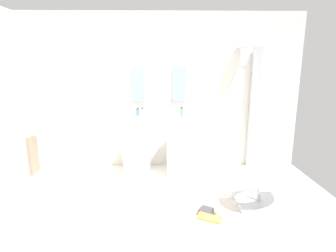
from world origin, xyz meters
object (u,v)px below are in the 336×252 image
(towel_rack, at_px, (31,156))
(soap_bottle_blue, at_px, (138,113))
(lounge_chair, at_px, (260,179))
(pedestal_sink_right, at_px, (179,143))
(soap_bottle_green, at_px, (182,112))
(soap_bottle_white, at_px, (142,112))
(pedestal_sink_left, at_px, (137,143))
(shower_column, at_px, (253,106))
(magazine_red, at_px, (208,213))
(coffee_mug, at_px, (217,211))
(magazine_charcoal, at_px, (208,211))
(magazine_ochre, at_px, (210,218))

(towel_rack, height_order, soap_bottle_blue, soap_bottle_blue)
(lounge_chair, xyz_separation_m, soap_bottle_blue, (-1.63, 1.18, 0.65))
(pedestal_sink_right, distance_m, soap_bottle_green, 0.51)
(towel_rack, distance_m, soap_bottle_white, 1.75)
(pedestal_sink_left, distance_m, soap_bottle_white, 0.51)
(pedestal_sink_right, bearing_deg, lounge_chair, -47.79)
(pedestal_sink_left, distance_m, shower_column, 2.06)
(shower_column, bearing_deg, pedestal_sink_right, -166.05)
(magazine_red, bearing_deg, coffee_mug, 7.40)
(magazine_charcoal, xyz_separation_m, soap_bottle_blue, (-0.96, 1.37, 0.97))
(pedestal_sink_left, bearing_deg, coffee_mug, -50.59)
(shower_column, height_order, magazine_charcoal, shower_column)
(magazine_red, distance_m, coffee_mug, 0.12)
(shower_column, bearing_deg, soap_bottle_green, -171.06)
(pedestal_sink_left, distance_m, magazine_ochre, 1.76)
(towel_rack, bearing_deg, soap_bottle_white, 39.43)
(magazine_charcoal, xyz_separation_m, soap_bottle_green, (-0.25, 1.36, 0.98))
(magazine_charcoal, distance_m, soap_bottle_blue, 1.93)
(magazine_charcoal, height_order, soap_bottle_white, soap_bottle_white)
(pedestal_sink_right, height_order, soap_bottle_white, soap_bottle_white)
(pedestal_sink_right, distance_m, coffee_mug, 1.43)
(towel_rack, relative_size, coffee_mug, 9.17)
(lounge_chair, xyz_separation_m, soap_bottle_green, (-0.91, 1.17, 0.66))
(magazine_red, bearing_deg, towel_rack, -164.40)
(soap_bottle_green, bearing_deg, magazine_charcoal, -79.68)
(towel_rack, relative_size, magazine_ochre, 3.51)
(pedestal_sink_left, xyz_separation_m, soap_bottle_blue, (0.01, 0.13, 0.48))
(pedestal_sink_left, height_order, magazine_ochre, pedestal_sink_left)
(pedestal_sink_right, distance_m, lounge_chair, 1.43)
(shower_column, height_order, magazine_red, shower_column)
(lounge_chair, height_order, soap_bottle_green, soap_bottle_green)
(magazine_red, relative_size, soap_bottle_blue, 1.70)
(pedestal_sink_right, height_order, soap_bottle_green, soap_bottle_green)
(magazine_charcoal, distance_m, magazine_red, 0.04)
(pedestal_sink_right, height_order, magazine_charcoal, pedestal_sink_right)
(magazine_ochre, distance_m, magazine_red, 0.12)
(towel_rack, xyz_separation_m, magazine_charcoal, (2.21, -0.30, -0.60))
(pedestal_sink_left, relative_size, soap_bottle_blue, 7.53)
(pedestal_sink_left, distance_m, magazine_charcoal, 1.65)
(pedestal_sink_left, bearing_deg, magazine_charcoal, -51.70)
(magazine_ochre, xyz_separation_m, magazine_red, (-0.00, 0.12, -0.00))
(soap_bottle_blue, xyz_separation_m, soap_bottle_green, (0.71, -0.01, 0.01))
(pedestal_sink_right, xyz_separation_m, soap_bottle_blue, (-0.67, 0.13, 0.48))
(pedestal_sink_right, height_order, towel_rack, pedestal_sink_right)
(pedestal_sink_left, distance_m, pedestal_sink_right, 0.69)
(lounge_chair, relative_size, soap_bottle_white, 7.80)
(shower_column, relative_size, magazine_charcoal, 9.67)
(magazine_ochre, height_order, coffee_mug, coffee_mug)
(towel_rack, distance_m, soap_bottle_green, 2.26)
(shower_column, distance_m, soap_bottle_white, 1.88)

